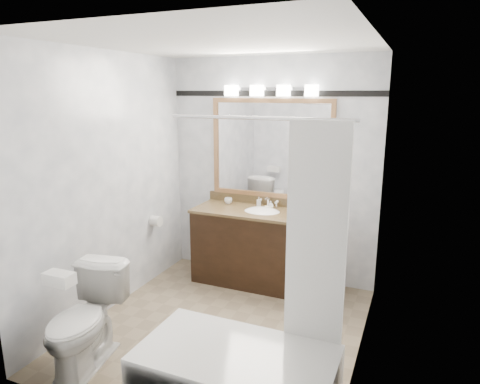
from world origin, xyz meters
name	(u,v)px	position (x,y,z in m)	size (l,w,h in m)	color
room	(222,196)	(0.00, 0.00, 1.25)	(2.42, 2.62, 2.52)	gray
vanity	(262,246)	(0.00, 1.02, 0.44)	(1.53, 0.58, 0.97)	black
mirror	(271,149)	(0.00, 1.28, 1.50)	(1.40, 0.04, 1.10)	#AC7A4E
vanity_light_bar	(270,90)	(0.00, 1.23, 2.13)	(1.02, 0.14, 0.12)	silver
accent_stripe	(272,93)	(0.00, 1.29, 2.10)	(2.40, 0.01, 0.06)	black
bathtub	(240,373)	(0.55, -0.90, 0.28)	(1.30, 0.75, 1.96)	white
tp_roll	(156,221)	(-1.14, 0.66, 0.70)	(0.12, 0.12, 0.11)	white
toilet	(84,320)	(-0.75, -0.92, 0.39)	(0.44, 0.77, 0.78)	white
tissue_box	(59,279)	(-0.75, -1.12, 0.83)	(0.22, 0.12, 0.09)	white
coffee_maker	(300,201)	(0.43, 0.95, 1.02)	(0.18, 0.22, 0.34)	black
cup_left	(228,201)	(-0.47, 1.16, 0.88)	(0.09, 0.09, 0.07)	white
soap_bottle_a	(259,201)	(-0.11, 1.21, 0.90)	(0.05, 0.05, 0.10)	white
soap_bottle_b	(271,205)	(0.05, 1.17, 0.89)	(0.06, 0.06, 0.08)	white
soap_bar	(269,208)	(0.03, 1.13, 0.86)	(0.09, 0.06, 0.03)	beige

